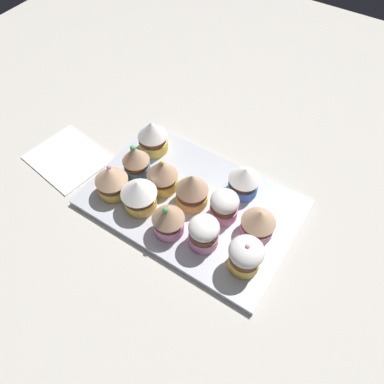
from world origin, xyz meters
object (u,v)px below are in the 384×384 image
cupcake_2 (167,218)px  napkin (68,158)px  cupcake_4 (246,256)px  cupcake_5 (137,159)px  cupcake_6 (161,175)px  cupcake_7 (190,188)px  cupcake_9 (258,222)px  cupcake_8 (224,205)px  cupcake_10 (153,136)px  cupcake_0 (112,181)px  cupcake_3 (204,232)px  cupcake_1 (139,194)px  baking_tray (192,203)px  cupcake_11 (244,180)px

cupcake_2 → napkin: 29.55cm
cupcake_4 → cupcake_5: (-28.06, 6.96, 0.10)cm
cupcake_5 → cupcake_6: 6.48cm
napkin → cupcake_7: bearing=8.9°
cupcake_7 → napkin: bearing=-171.1°
cupcake_2 → cupcake_9: cupcake_2 is taller
cupcake_8 → cupcake_10: cupcake_10 is taller
cupcake_9 → cupcake_0: bearing=-165.6°
cupcake_0 → cupcake_3: cupcake_0 is taller
cupcake_1 → cupcake_4: (22.46, -0.32, -0.14)cm
cupcake_8 → cupcake_9: (6.89, 0.12, 0.15)cm
baking_tray → cupcake_0: (-14.14, -6.44, 4.09)cm
cupcake_0 → cupcake_5: cupcake_5 is taller
cupcake_3 → cupcake_11: 13.95cm
cupcake_1 → cupcake_7: 9.56cm
cupcake_0 → cupcake_3: 20.73cm
cupcake_10 → cupcake_5: bearing=-79.7°
cupcake_7 → cupcake_11: bearing=46.0°
cupcake_3 → cupcake_9: cupcake_3 is taller
cupcake_1 → cupcake_9: cupcake_1 is taller
cupcake_0 → napkin: bearing=172.9°
cupcake_3 → cupcake_9: size_ratio=1.03×
cupcake_9 → cupcake_8: bearing=-179.0°
napkin → cupcake_2: bearing=-6.2°
cupcake_1 → cupcake_10: 15.02cm
baking_tray → cupcake_11: bearing=47.2°
cupcake_2 → cupcake_8: size_ratio=1.26×
cupcake_8 → cupcake_10: size_ratio=0.83×
cupcake_2 → cupcake_4: cupcake_2 is taller
cupcake_4 → cupcake_0: bearing=179.8°
cupcake_2 → cupcake_3: size_ratio=1.18×
napkin → cupcake_5: bearing=17.4°
cupcake_4 → cupcake_10: size_ratio=0.97×
cupcake_7 → cupcake_11: cupcake_7 is taller
cupcake_6 → cupcake_8: (13.53, 0.91, -0.64)cm
cupcake_1 → cupcake_5: (-5.60, 6.64, -0.04)cm
cupcake_7 → napkin: (-28.84, -4.50, -4.87)cm
cupcake_6 → napkin: cupcake_6 is taller
cupcake_2 → cupcake_4: (14.99, 1.17, -0.21)cm
cupcake_1 → cupcake_8: cupcake_1 is taller
cupcake_2 → cupcake_1: bearing=168.7°
cupcake_2 → cupcake_6: bearing=132.0°
cupcake_2 → cupcake_8: cupcake_2 is taller
cupcake_3 → cupcake_11: (0.41, 13.95, 0.04)cm
baking_tray → cupcake_9: (13.57, 0.70, 3.90)cm
cupcake_3 → cupcake_7: cupcake_7 is taller
cupcake_7 → cupcake_9: cupcake_7 is taller
cupcake_5 → cupcake_6: size_ratio=1.01×
cupcake_7 → cupcake_9: size_ratio=1.21×
cupcake_5 → cupcake_11: 21.50cm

